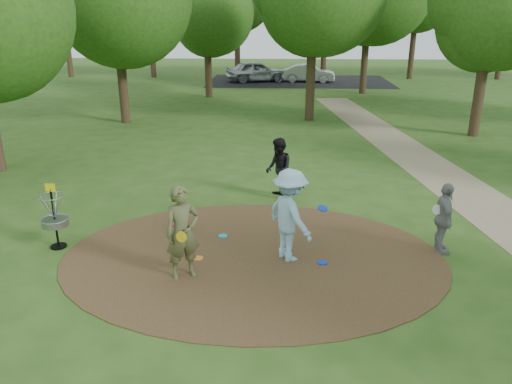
{
  "coord_description": "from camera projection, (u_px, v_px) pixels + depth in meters",
  "views": [
    {
      "loc": [
        0.53,
        -9.82,
        5.08
      ],
      "look_at": [
        0.0,
        1.2,
        1.1
      ],
      "focal_mm": 35.0,
      "sensor_mm": 36.0,
      "label": 1
    }
  ],
  "objects": [
    {
      "name": "ground",
      "position": [
        253.0,
        257.0,
        10.98
      ],
      "size": [
        100.0,
        100.0,
        0.0
      ],
      "primitive_type": "plane",
      "color": "#2D5119",
      "rests_on": "ground"
    },
    {
      "name": "dirt_clearing",
      "position": [
        253.0,
        257.0,
        10.97
      ],
      "size": [
        8.4,
        8.4,
        0.02
      ],
      "primitive_type": "cylinder",
      "color": "#47301C",
      "rests_on": "ground"
    },
    {
      "name": "parking_lot",
      "position": [
        299.0,
        81.0,
        39.07
      ],
      "size": [
        14.0,
        8.0,
        0.01
      ],
      "primitive_type": "cube",
      "color": "black",
      "rests_on": "ground"
    },
    {
      "name": "player_observer_with_disc",
      "position": [
        182.0,
        233.0,
        9.87
      ],
      "size": [
        0.85,
        0.75,
        1.94
      ],
      "color": "brown",
      "rests_on": "ground"
    },
    {
      "name": "player_throwing_with_disc",
      "position": [
        290.0,
        216.0,
        10.57
      ],
      "size": [
        1.51,
        1.52,
        2.04
      ],
      "color": "#99C8E4",
      "rests_on": "ground"
    },
    {
      "name": "player_walking_with_disc",
      "position": [
        279.0,
        169.0,
        14.14
      ],
      "size": [
        0.86,
        1.0,
        1.78
      ],
      "color": "black",
      "rests_on": "ground"
    },
    {
      "name": "player_waiting_with_disc",
      "position": [
        444.0,
        218.0,
        10.95
      ],
      "size": [
        0.52,
        0.97,
        1.63
      ],
      "color": "gray",
      "rests_on": "ground"
    },
    {
      "name": "disc_ground_cyan",
      "position": [
        223.0,
        236.0,
        11.97
      ],
      "size": [
        0.22,
        0.22,
        0.02
      ],
      "primitive_type": "cylinder",
      "color": "#1A9DD1",
      "rests_on": "dirt_clearing"
    },
    {
      "name": "disc_ground_blue",
      "position": [
        322.0,
        263.0,
        10.69
      ],
      "size": [
        0.22,
        0.22,
        0.02
      ],
      "primitive_type": "cylinder",
      "color": "#0C31D8",
      "rests_on": "dirt_clearing"
    },
    {
      "name": "disc_ground_red",
      "position": [
        176.0,
        224.0,
        12.61
      ],
      "size": [
        0.22,
        0.22,
        0.02
      ],
      "primitive_type": "cylinder",
      "color": "#D21545",
      "rests_on": "dirt_clearing"
    },
    {
      "name": "car_left",
      "position": [
        257.0,
        71.0,
        38.49
      ],
      "size": [
        5.02,
        3.15,
        1.59
      ],
      "primitive_type": "imported",
      "rotation": [
        0.0,
        0.0,
        1.86
      ],
      "color": "#A9ACB1",
      "rests_on": "ground"
    },
    {
      "name": "car_right",
      "position": [
        309.0,
        73.0,
        38.35
      ],
      "size": [
        4.12,
        1.78,
        1.32
      ],
      "primitive_type": "imported",
      "rotation": [
        0.0,
        0.0,
        1.47
      ],
      "color": "#9FA2A7",
      "rests_on": "ground"
    },
    {
      "name": "disc_ground_orange",
      "position": [
        198.0,
        258.0,
        10.88
      ],
      "size": [
        0.22,
        0.22,
        0.02
      ],
      "primitive_type": "cylinder",
      "color": "orange",
      "rests_on": "dirt_clearing"
    },
    {
      "name": "disc_golf_basket",
      "position": [
        54.0,
        212.0,
        11.16
      ],
      "size": [
        0.63,
        0.63,
        1.54
      ],
      "color": "black",
      "rests_on": "ground"
    },
    {
      "name": "tree_ring",
      "position": [
        320.0,
        6.0,
        19.12
      ],
      "size": [
        37.07,
        46.04,
        9.73
      ],
      "color": "#332316",
      "rests_on": "ground"
    }
  ]
}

